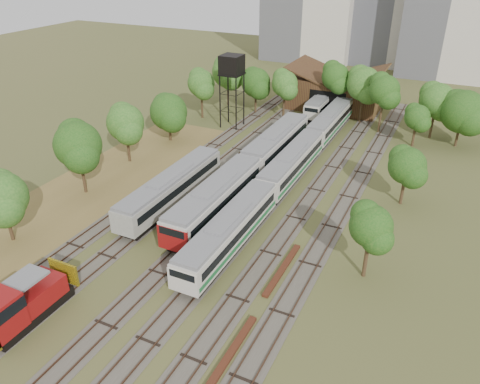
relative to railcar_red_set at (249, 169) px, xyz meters
The scene contains 15 objects.
ground 23.07m from the railcar_red_set, 85.00° to the right, with size 240.00×240.00×0.00m, color #475123.
dry_grass_patch 21.95m from the railcar_red_set, 137.07° to the right, with size 14.00×60.00×0.04m, color brown.
tracks 3.27m from the railcar_red_set, 57.82° to the left, with size 24.60×80.00×0.19m.
railcar_red_set is the anchor object (origin of this frame).
railcar_green_set 5.75m from the railcar_red_set, 45.89° to the left, with size 2.91×52.07×3.59m.
railcar_rear 32.04m from the railcar_red_set, 90.00° to the left, with size 2.74×16.08×3.38m.
shunter_locomotive 30.45m from the railcar_red_set, 101.37° to the right, with size 3.07×8.13×4.02m.
old_grey_coach 10.11m from the railcar_red_set, 126.39° to the right, with size 2.94×18.00×3.64m.
water_tower 22.43m from the railcar_red_set, 122.41° to the left, with size 3.31×3.31×11.45m.
rail_pile_near 17.66m from the railcar_red_set, 55.25° to the right, with size 0.55×8.31×0.28m, color #532717.
rail_pile_far 27.76m from the railcar_red_set, 68.38° to the right, with size 0.55×8.86×0.29m, color #532717.
maintenance_shed 35.12m from the railcar_red_set, 88.37° to the left, with size 16.45×11.55×7.58m.
tree_band_left 18.21m from the railcar_red_set, 161.61° to the right, with size 6.37×55.46×8.88m.
tree_band_far 27.85m from the railcar_red_set, 75.98° to the left, with size 50.51×10.71×9.18m.
tree_band_right 17.75m from the railcar_red_set, 12.42° to the left, with size 5.15×37.51×7.18m.
Camera 1 is at (19.49, -24.28, 26.69)m, focal length 35.00 mm.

